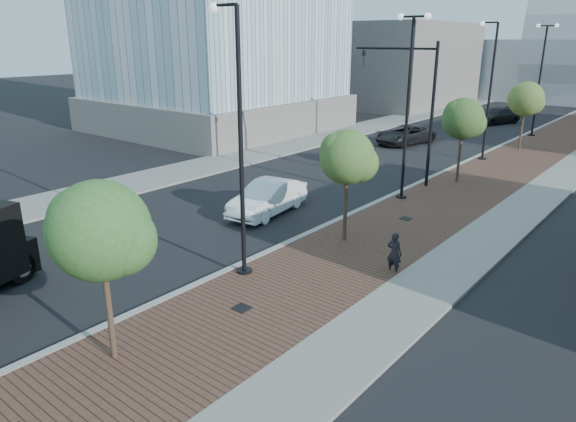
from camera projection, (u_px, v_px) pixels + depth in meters
The scene contains 20 objects.
sidewalk at pixel (549, 151), 39.17m from camera, with size 7.00×140.00×0.12m, color #4C2D23.
curb at pixel (501, 146), 41.27m from camera, with size 0.30×140.00×0.14m, color gray.
west_sidewalk at pixel (361, 129), 49.07m from camera, with size 4.00×140.00×0.12m, color slate.
white_sedan at pixel (268, 198), 25.23m from camera, with size 1.69×4.85×1.60m, color white.
dark_car_mid at pixel (405, 135), 41.98m from camera, with size 2.48×5.38×1.49m, color black.
dark_car_far at pixel (497, 116), 52.16m from camera, with size 2.17×5.34×1.55m, color black.
pedestrian at pixel (394, 253), 18.74m from camera, with size 0.57×0.38×1.57m, color black.
streetlight_1 at pixel (239, 156), 17.56m from camera, with size 1.44×0.56×9.21m.
streetlight_2 at pixel (408, 108), 26.17m from camera, with size 1.72×0.56×9.28m.
streetlight_3 at pixel (488, 97), 35.22m from camera, with size 1.44×0.56×9.21m.
streetlight_4 at pixel (540, 80), 43.83m from camera, with size 1.72×0.56×9.28m.
traffic_mast at pixel (418, 98), 28.87m from camera, with size 5.09×0.20×8.00m.
tree_0 at pixel (102, 231), 12.68m from camera, with size 2.54×2.52×4.93m.
tree_1 at pixel (348, 158), 20.79m from camera, with size 2.29×2.22×4.73m.
tree_2 at pixel (464, 119), 29.57m from camera, with size 2.41×2.37×4.98m.
tree_3 at pixel (527, 99), 38.36m from camera, with size 2.56×2.54×5.17m.
tower_podium at pixel (217, 112), 49.33m from camera, with size 19.00×19.00×3.00m, color slate.
commercial_block_nw at pixel (398, 64), 66.43m from camera, with size 14.00×20.00×10.00m, color #645E5A.
utility_cover_1 at pixel (242, 308), 16.26m from camera, with size 0.50×0.50×0.02m, color black.
utility_cover_2 at pixel (406, 218), 24.36m from camera, with size 0.50×0.50×0.02m, color black.
Camera 1 is at (12.67, -2.32, 8.12)m, focal length 32.55 mm.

